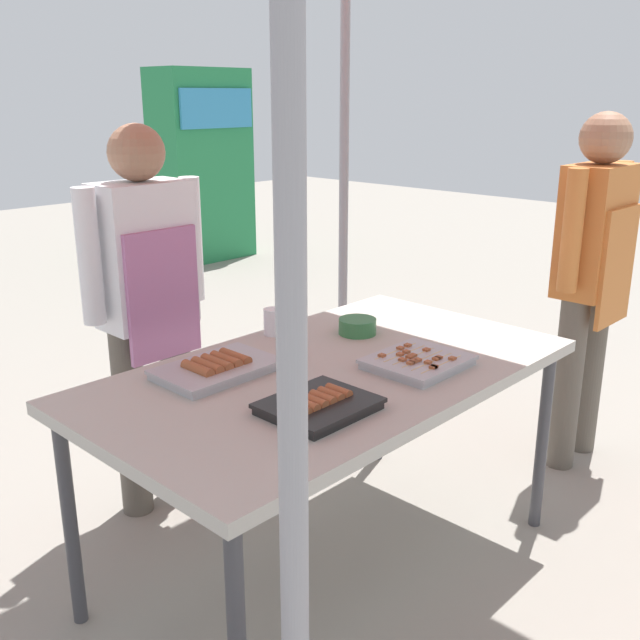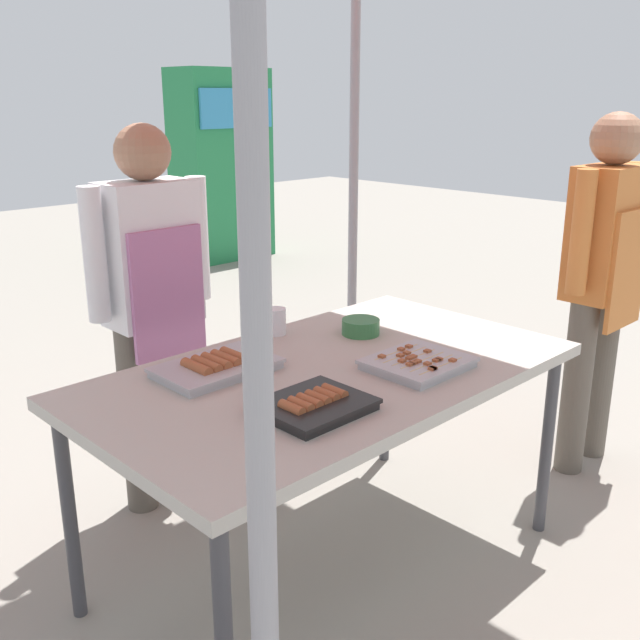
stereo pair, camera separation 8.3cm
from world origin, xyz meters
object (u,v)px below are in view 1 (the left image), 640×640
at_px(tray_pork_links, 319,405).
at_px(drink_cup_near_edge, 273,322).
at_px(condiment_bowl, 357,326).
at_px(tray_meat_skewers, 418,362).
at_px(tray_grilled_sausages, 217,368).
at_px(customer_nearby, 592,265).
at_px(stall_table, 331,383).
at_px(neighbor_stall_left, 202,166).
at_px(vendor_woman, 147,293).

bearing_deg(tray_pork_links, drink_cup_near_edge, 57.44).
distance_m(tray_pork_links, condiment_bowl, 0.70).
bearing_deg(tray_pork_links, tray_meat_skewers, 0.90).
xyz_separation_m(tray_grilled_sausages, customer_nearby, (1.65, -0.46, 0.13)).
distance_m(stall_table, neighbor_stall_left, 5.21).
bearing_deg(tray_grilled_sausages, stall_table, -37.55).
bearing_deg(tray_grilled_sausages, tray_pork_links, -87.83).
bearing_deg(customer_nearby, condiment_bowl, 158.55).
bearing_deg(stall_table, tray_meat_skewers, -44.86).
distance_m(tray_grilled_sausages, drink_cup_near_edge, 0.42).
bearing_deg(drink_cup_near_edge, condiment_bowl, -44.65).
relative_size(stall_table, vendor_woman, 1.07).
height_order(tray_meat_skewers, vendor_woman, vendor_woman).
height_order(tray_pork_links, customer_nearby, customer_nearby).
relative_size(stall_table, tray_grilled_sausages, 4.30).
relative_size(tray_grilled_sausages, tray_pork_links, 1.26).
distance_m(vendor_woman, customer_nearby, 1.84).
height_order(drink_cup_near_edge, customer_nearby, customer_nearby).
height_order(condiment_bowl, neighbor_stall_left, neighbor_stall_left).
xyz_separation_m(drink_cup_near_edge, neighbor_stall_left, (2.74, 3.97, 0.12)).
distance_m(tray_grilled_sausages, tray_pork_links, 0.43).
relative_size(customer_nearby, neighbor_stall_left, 0.83).
distance_m(tray_grilled_sausages, condiment_bowl, 0.61).
height_order(tray_grilled_sausages, tray_pork_links, tray_grilled_sausages).
relative_size(condiment_bowl, drink_cup_near_edge, 1.42).
distance_m(tray_meat_skewers, neighbor_stall_left, 5.27).
bearing_deg(tray_pork_links, stall_table, 36.85).
bearing_deg(tray_pork_links, vendor_woman, 82.92).
relative_size(tray_grilled_sausages, neighbor_stall_left, 0.20).
bearing_deg(drink_cup_near_edge, vendor_woman, 120.47).
bearing_deg(neighbor_stall_left, condiment_bowl, -121.06).
distance_m(tray_grilled_sausages, vendor_woman, 0.61).
height_order(vendor_woman, neighbor_stall_left, neighbor_stall_left).
relative_size(stall_table, tray_pork_links, 5.43).
xyz_separation_m(tray_grilled_sausages, drink_cup_near_edge, (0.39, 0.16, 0.03)).
bearing_deg(tray_meat_skewers, customer_nearby, -2.31).
height_order(tray_grilled_sausages, tray_meat_skewers, tray_grilled_sausages).
bearing_deg(tray_grilled_sausages, drink_cup_near_edge, 22.43).
height_order(tray_grilled_sausages, customer_nearby, customer_nearby).
height_order(stall_table, tray_grilled_sausages, tray_grilled_sausages).
height_order(tray_meat_skewers, drink_cup_near_edge, drink_cup_near_edge).
xyz_separation_m(customer_nearby, neighbor_stall_left, (1.48, 4.60, 0.02)).
distance_m(stall_table, vendor_woman, 0.84).
distance_m(tray_meat_skewers, vendor_woman, 1.06).
relative_size(stall_table, tray_meat_skewers, 5.23).
height_order(tray_meat_skewers, condiment_bowl, condiment_bowl).
height_order(drink_cup_near_edge, neighbor_stall_left, neighbor_stall_left).
height_order(tray_grilled_sausages, drink_cup_near_edge, drink_cup_near_edge).
height_order(condiment_bowl, drink_cup_near_edge, drink_cup_near_edge).
xyz_separation_m(tray_grilled_sausages, condiment_bowl, (0.61, -0.06, 0.01)).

